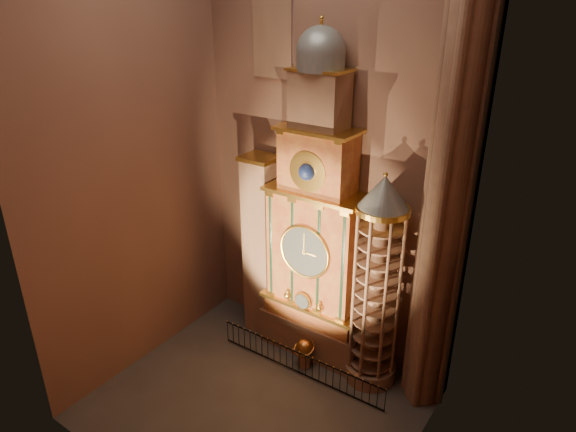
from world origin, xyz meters
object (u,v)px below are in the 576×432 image
Objects in this scene: portrait_tower at (262,247)px; iron_railing at (299,363)px; astronomical_clock at (316,237)px; celestial_globe at (304,351)px; stair_turret at (377,286)px.

iron_railing is at bearing -28.98° from portrait_tower.
iron_railing is (3.92, -2.17, -4.46)m from portrait_tower.
astronomical_clock reaches higher than portrait_tower.
celestial_globe reaches higher than iron_railing.
stair_turret is (3.50, -0.26, -1.41)m from astronomical_clock.
celestial_globe is at bearing -158.81° from stair_turret.
stair_turret is 1.16× the size of iron_railing.
stair_turret is 5.47m from celestial_globe.
astronomical_clock is at bearing 104.01° from celestial_globe.
stair_turret is at bearing 21.19° from celestial_globe.
stair_turret is (6.90, -0.28, 0.12)m from portrait_tower.
astronomical_clock reaches higher than iron_railing.
astronomical_clock is 3.73m from portrait_tower.
astronomical_clock is at bearing 103.51° from iron_railing.
portrait_tower is 6.91m from stair_turret.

